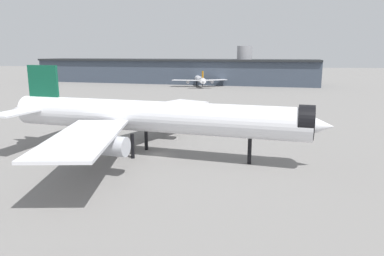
{
  "coord_description": "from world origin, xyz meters",
  "views": [
    {
      "loc": [
        15.84,
        -66.39,
        19.91
      ],
      "look_at": [
        6.82,
        -1.29,
        6.01
      ],
      "focal_mm": 33.26,
      "sensor_mm": 36.0,
      "label": 1
    }
  ],
  "objects": [
    {
      "name": "airliner_far_taxiway",
      "position": [
        -9.62,
        149.33,
        4.32
      ],
      "size": [
        32.67,
        36.46,
        9.82
      ],
      "rotation": [
        0.0,
        0.0,
        1.83
      ],
      "color": "white",
      "rests_on": "ground"
    },
    {
      "name": "traffic_cone_wingtip",
      "position": [
        -10.68,
        35.92,
        0.37
      ],
      "size": [
        0.6,
        0.6,
        0.75
      ],
      "primitive_type": "cone",
      "color": "#F2600C",
      "rests_on": "ground"
    },
    {
      "name": "service_truck_front",
      "position": [
        0.55,
        40.78,
        1.59
      ],
      "size": [
        5.2,
        5.75,
        3.0
      ],
      "rotation": [
        0.0,
        0.0,
        2.24
      ],
      "color": "black",
      "rests_on": "ground"
    },
    {
      "name": "ground",
      "position": [
        0.0,
        0.0,
        0.0
      ],
      "size": [
        900.0,
        900.0,
        0.0
      ],
      "primitive_type": "plane",
      "color": "slate"
    },
    {
      "name": "airliner_near_gate",
      "position": [
        -1.61,
        0.09,
        7.67
      ],
      "size": [
        66.68,
        60.3,
        17.43
      ],
      "rotation": [
        0.0,
        0.0,
        -0.16
      ],
      "color": "white",
      "rests_on": "ground"
    },
    {
      "name": "terminal_building",
      "position": [
        -29.33,
        172.46,
        8.13
      ],
      "size": [
        191.35,
        52.59,
        24.24
      ],
      "rotation": [
        0.0,
        0.0,
        -0.13
      ],
      "color": "#3D4756",
      "rests_on": "ground"
    }
  ]
}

